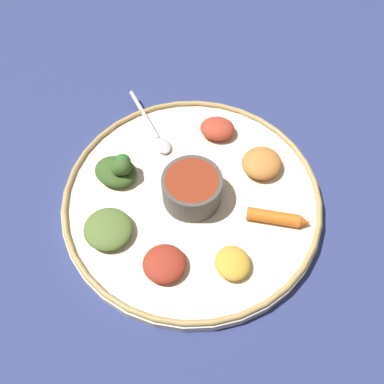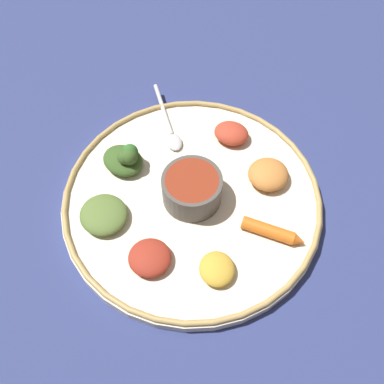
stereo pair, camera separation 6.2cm
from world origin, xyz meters
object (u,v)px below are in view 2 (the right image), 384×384
spoon (169,128)px  greens_pile (125,159)px  center_bowl (192,188)px  carrot_near_spoon (272,232)px

spoon → greens_pile: size_ratio=1.82×
center_bowl → spoon: bearing=-105.0°
spoon → center_bowl: bearing=75.0°
center_bowl → spoon: size_ratio=0.59×
center_bowl → spoon: 0.14m
center_bowl → greens_pile: bearing=-60.3°
center_bowl → carrot_near_spoon: bearing=120.4°
greens_pile → center_bowl: bearing=119.7°
spoon → carrot_near_spoon: carrot_near_spoon is taller
greens_pile → carrot_near_spoon: bearing=120.1°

